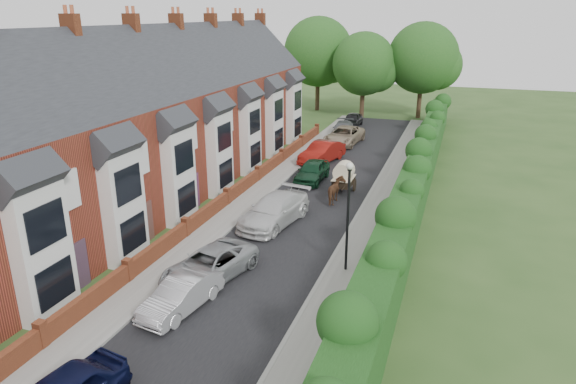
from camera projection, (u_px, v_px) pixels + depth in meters
name	position (u px, v px, depth m)	size (l,w,h in m)	color
ground	(241.00, 303.00, 20.81)	(140.00, 140.00, 0.00)	#2D4C1E
road	(308.00, 209.00, 30.78)	(6.00, 58.00, 0.02)	black
pavement_hedge_side	(376.00, 216.00, 29.51)	(2.20, 58.00, 0.12)	gray
pavement_house_side	(249.00, 201.00, 31.94)	(1.70, 58.00, 0.12)	gray
kerb_hedge_side	(358.00, 214.00, 29.83)	(0.18, 58.00, 0.13)	gray
kerb_house_side	(261.00, 202.00, 31.69)	(0.18, 58.00, 0.13)	gray
hedge	(410.00, 194.00, 28.45)	(2.10, 58.00, 2.85)	#143611
terrace_row	(143.00, 127.00, 31.57)	(9.05, 40.50, 11.50)	maroon
garden_wall_row	(227.00, 198.00, 31.22)	(0.35, 40.35, 1.10)	brown
lamppost	(348.00, 204.00, 22.25)	(0.32, 0.32, 5.16)	black
tree_far_left	(367.00, 66.00, 55.51)	(7.14, 6.80, 9.29)	#332316
tree_far_right	(426.00, 60.00, 55.25)	(7.98, 7.60, 10.31)	#332316
tree_far_back	(322.00, 54.00, 59.70)	(8.40, 8.00, 10.82)	#332316
car_silver_a	(181.00, 295.00, 20.14)	(1.39, 3.97, 1.31)	#A6A6AA
car_silver_b	(209.00, 265.00, 22.48)	(2.26, 4.90, 1.36)	#95989B
car_white	(274.00, 210.00, 28.37)	(2.22, 5.46, 1.58)	silver
car_green	(312.00, 171.00, 35.57)	(1.73, 4.29, 1.46)	#0F331D
car_red	(322.00, 152.00, 40.09)	(1.70, 4.87, 1.60)	maroon
car_beige	(344.00, 136.00, 45.66)	(2.56, 5.55, 1.54)	tan
car_grey	(343.00, 129.00, 48.57)	(1.91, 4.69, 1.36)	#505457
car_black	(352.00, 120.00, 52.74)	(1.64, 4.07, 1.39)	black
horse	(336.00, 191.00, 31.46)	(0.85, 1.87, 1.58)	#55341F
horse_cart	(344.00, 175.00, 33.13)	(1.31, 2.89, 2.08)	black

